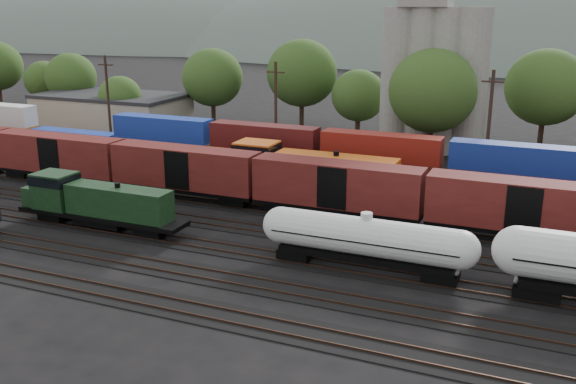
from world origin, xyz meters
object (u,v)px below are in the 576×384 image
at_px(green_locomotive, 92,201).
at_px(grain_silo, 433,63).
at_px(tank_car_a, 366,239).
at_px(orange_locomotive, 303,171).

relative_size(green_locomotive, grain_silo, 0.54).
height_order(tank_car_a, grain_silo, grain_silo).
height_order(green_locomotive, tank_car_a, green_locomotive).
bearing_deg(tank_car_a, grain_silo, 95.04).
xyz_separation_m(green_locomotive, orange_locomotive, (13.15, 15.00, 0.41)).
height_order(green_locomotive, grain_silo, grain_silo).
xyz_separation_m(orange_locomotive, grain_silo, (7.09, 26.00, 8.46)).
bearing_deg(grain_silo, tank_car_a, -84.96).
relative_size(tank_car_a, orange_locomotive, 0.79).
bearing_deg(green_locomotive, grain_silo, 63.72).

